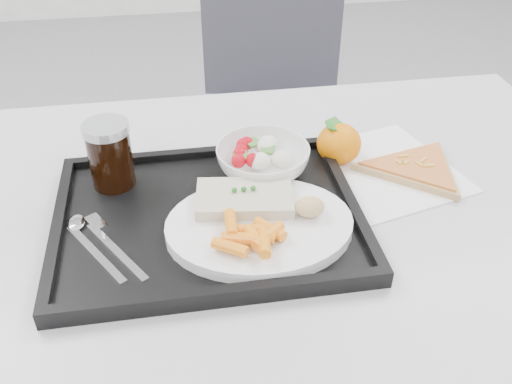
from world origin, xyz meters
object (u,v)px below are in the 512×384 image
(salad_bowl, at_px, (263,160))
(table, at_px, (268,237))
(dinner_plate, at_px, (259,226))
(chair, at_px, (277,88))
(tangerine, at_px, (339,143))
(tray, at_px, (208,218))
(cola_glass, at_px, (110,153))
(pizza_slice, at_px, (416,168))

(salad_bowl, bearing_deg, table, -92.70)
(salad_bowl, bearing_deg, dinner_plate, -101.63)
(chair, relative_size, dinner_plate, 3.44)
(chair, bearing_deg, tangerine, -93.19)
(tray, xyz_separation_m, tangerine, (0.24, 0.13, 0.03))
(tray, distance_m, salad_bowl, 0.14)
(chair, height_order, dinner_plate, chair)
(salad_bowl, relative_size, tangerine, 1.82)
(chair, bearing_deg, table, -102.29)
(table, xyz_separation_m, salad_bowl, (0.00, 0.07, 0.11))
(chair, xyz_separation_m, tray, (-0.28, -0.87, 0.22))
(table, height_order, tangerine, tangerine)
(table, distance_m, tray, 0.13)
(chair, height_order, cola_glass, chair)
(tangerine, bearing_deg, cola_glass, -175.77)
(table, xyz_separation_m, dinner_plate, (-0.03, -0.08, 0.09))
(chair, distance_m, dinner_plate, 0.97)
(chair, bearing_deg, pizza_slice, -84.32)
(cola_glass, bearing_deg, salad_bowl, -1.91)
(table, relative_size, tangerine, 14.36)
(table, relative_size, cola_glass, 11.11)
(chair, distance_m, tray, 0.94)
(chair, bearing_deg, salad_bowl, -103.13)
(table, relative_size, dinner_plate, 4.44)
(chair, relative_size, salad_bowl, 6.11)
(salad_bowl, relative_size, cola_glass, 1.41)
(table, xyz_separation_m, chair, (0.18, 0.84, -0.15))
(chair, distance_m, pizza_slice, 0.83)
(dinner_plate, bearing_deg, chair, 77.11)
(table, bearing_deg, pizza_slice, 10.07)
(cola_glass, relative_size, pizza_slice, 0.41)
(dinner_plate, xyz_separation_m, pizza_slice, (0.29, 0.13, -0.01))
(chair, relative_size, cola_glass, 8.61)
(tray, relative_size, salad_bowl, 2.96)
(pizza_slice, bearing_deg, chair, 95.68)
(salad_bowl, distance_m, cola_glass, 0.24)
(salad_bowl, xyz_separation_m, pizza_slice, (0.26, -0.02, -0.03))
(tray, relative_size, cola_glass, 4.17)
(tray, bearing_deg, salad_bowl, 44.54)
(dinner_plate, height_order, salad_bowl, salad_bowl)
(table, height_order, pizza_slice, pizza_slice)
(tray, relative_size, dinner_plate, 1.67)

